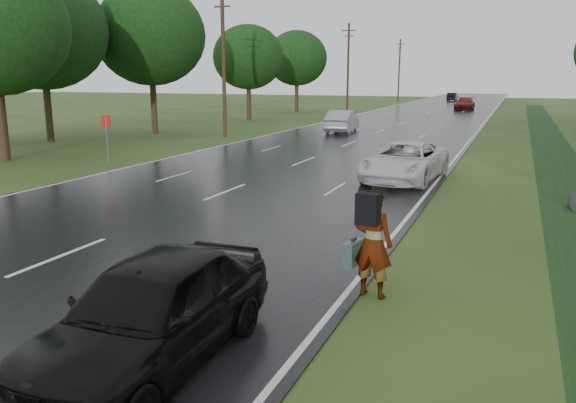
% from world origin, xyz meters
% --- Properties ---
extents(ground, '(220.00, 220.00, 0.00)m').
position_xyz_m(ground, '(0.00, 0.00, 0.00)').
color(ground, '#294518').
rests_on(ground, ground).
extents(road, '(14.00, 180.00, 0.04)m').
position_xyz_m(road, '(0.00, 45.00, 0.02)').
color(road, black).
rests_on(road, ground).
extents(edge_stripe_east, '(0.12, 180.00, 0.01)m').
position_xyz_m(edge_stripe_east, '(6.75, 45.00, 0.04)').
color(edge_stripe_east, silver).
rests_on(edge_stripe_east, road).
extents(edge_stripe_west, '(0.12, 180.00, 0.01)m').
position_xyz_m(edge_stripe_west, '(-6.75, 45.00, 0.04)').
color(edge_stripe_west, silver).
rests_on(edge_stripe_west, road).
extents(center_line, '(0.12, 180.00, 0.01)m').
position_xyz_m(center_line, '(0.00, 45.00, 0.04)').
color(center_line, silver).
rests_on(center_line, road).
extents(drainage_ditch, '(2.20, 120.00, 0.56)m').
position_xyz_m(drainage_ditch, '(11.50, 18.71, 0.04)').
color(drainage_ditch, black).
rests_on(drainage_ditch, ground).
extents(road_sign, '(0.50, 0.06, 2.30)m').
position_xyz_m(road_sign, '(-8.50, 12.00, 1.64)').
color(road_sign, slate).
rests_on(road_sign, ground).
extents(utility_pole_mid, '(1.60, 0.26, 10.00)m').
position_xyz_m(utility_pole_mid, '(-9.20, 25.00, 5.20)').
color(utility_pole_mid, '#372B16').
rests_on(utility_pole_mid, ground).
extents(utility_pole_far, '(1.60, 0.26, 10.00)m').
position_xyz_m(utility_pole_far, '(-9.20, 55.00, 5.20)').
color(utility_pole_far, '#372B16').
rests_on(utility_pole_far, ground).
extents(utility_pole_distant, '(1.60, 0.26, 10.00)m').
position_xyz_m(utility_pole_distant, '(-9.20, 85.00, 5.20)').
color(utility_pole_distant, '#372B16').
rests_on(utility_pole_distant, ground).
extents(tree_west_c, '(7.80, 7.80, 10.43)m').
position_xyz_m(tree_west_c, '(-15.00, 25.00, 6.92)').
color(tree_west_c, '#372B16').
rests_on(tree_west_c, ground).
extents(tree_west_d, '(6.60, 6.60, 8.80)m').
position_xyz_m(tree_west_d, '(-14.20, 39.00, 5.82)').
color(tree_west_d, '#372B16').
rests_on(tree_west_d, ground).
extents(tree_west_e, '(8.00, 8.00, 10.44)m').
position_xyz_m(tree_west_e, '(-18.00, 18.00, 6.83)').
color(tree_west_e, '#372B16').
rests_on(tree_west_e, ground).
extents(tree_west_f, '(7.00, 7.00, 9.29)m').
position_xyz_m(tree_west_f, '(-14.80, 53.00, 6.14)').
color(tree_west_f, '#372B16').
rests_on(tree_west_f, ground).
extents(pedestrian, '(0.97, 0.93, 2.07)m').
position_xyz_m(pedestrian, '(7.17, 0.46, 1.07)').
color(pedestrian, '#A5998C').
rests_on(pedestrian, ground).
extents(white_pickup, '(3.02, 5.69, 1.52)m').
position_xyz_m(white_pickup, '(5.50, 12.72, 0.80)').
color(white_pickup, silver).
rests_on(white_pickup, road).
extents(dark_sedan, '(1.99, 4.77, 1.61)m').
position_xyz_m(dark_sedan, '(4.93, -3.29, 0.85)').
color(dark_sedan, black).
rests_on(dark_sedan, road).
extents(silver_sedan, '(2.16, 5.05, 1.62)m').
position_xyz_m(silver_sedan, '(-2.50, 30.71, 0.85)').
color(silver_sedan, '#999BA2').
rests_on(silver_sedan, road).
extents(far_car_red, '(2.21, 5.28, 1.52)m').
position_xyz_m(far_car_red, '(3.30, 63.47, 0.80)').
color(far_car_red, maroon).
rests_on(far_car_red, road).
extents(far_car_dark, '(1.44, 4.12, 1.36)m').
position_xyz_m(far_car_dark, '(-1.00, 89.78, 0.72)').
color(far_car_dark, black).
rests_on(far_car_dark, road).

